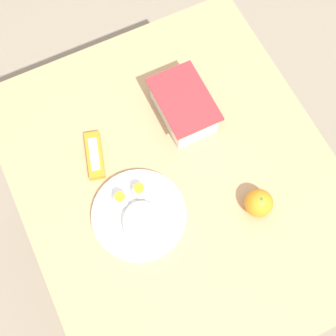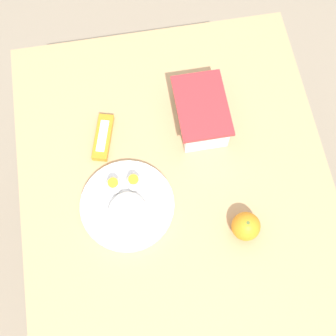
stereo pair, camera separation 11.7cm
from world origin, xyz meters
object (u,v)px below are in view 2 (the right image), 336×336
food_container (201,114)px  orange_fruit (246,226)px  rice_plate (127,207)px  candy_bar (103,137)px

food_container → orange_fruit: bearing=8.9°
orange_fruit → rice_plate: 0.29m
orange_fruit → rice_plate: bearing=-110.2°
orange_fruit → candy_bar: bearing=-134.1°
rice_plate → candy_bar: 0.20m
orange_fruit → candy_bar: (-0.30, -0.31, -0.03)m
food_container → orange_fruit: food_container is taller
rice_plate → candy_bar: size_ratio=1.74×
orange_fruit → rice_plate: (-0.10, -0.27, -0.02)m
rice_plate → candy_bar: (-0.20, -0.04, -0.01)m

